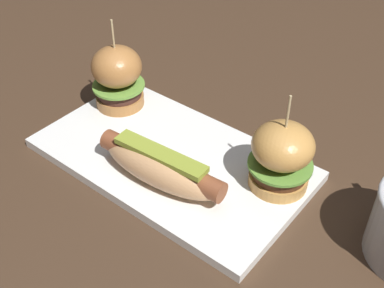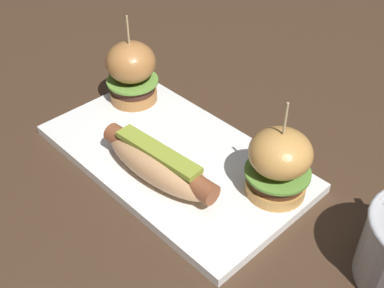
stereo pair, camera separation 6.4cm
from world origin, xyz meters
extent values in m
plane|color=#422D1E|center=(0.00, 0.00, 0.00)|extent=(3.00, 3.00, 0.00)
cube|color=white|center=(0.00, 0.00, 0.01)|extent=(0.39, 0.22, 0.01)
ellipsoid|color=tan|center=(0.02, -0.05, 0.04)|extent=(0.18, 0.07, 0.05)
cylinder|color=brown|center=(0.02, -0.05, 0.04)|extent=(0.19, 0.04, 0.03)
cube|color=olive|center=(0.02, -0.05, 0.06)|extent=(0.14, 0.03, 0.01)
cylinder|color=#B0733C|center=(-0.15, 0.05, 0.02)|extent=(0.08, 0.08, 0.02)
cylinder|color=#44251D|center=(-0.15, 0.05, 0.04)|extent=(0.07, 0.07, 0.02)
cylinder|color=#6B9E3D|center=(-0.15, 0.05, 0.05)|extent=(0.08, 0.08, 0.00)
ellipsoid|color=#B0733C|center=(-0.15, 0.05, 0.08)|extent=(0.08, 0.08, 0.06)
cylinder|color=tan|center=(-0.15, 0.05, 0.13)|extent=(0.00, 0.00, 0.06)
cylinder|color=#CC9149|center=(0.15, 0.04, 0.02)|extent=(0.08, 0.08, 0.02)
cylinder|color=#4F2C17|center=(0.15, 0.04, 0.04)|extent=(0.07, 0.07, 0.02)
cylinder|color=#609338|center=(0.15, 0.04, 0.05)|extent=(0.08, 0.08, 0.00)
ellipsoid|color=#CC9149|center=(0.15, 0.04, 0.08)|extent=(0.08, 0.08, 0.06)
cylinder|color=tan|center=(0.15, 0.04, 0.12)|extent=(0.00, 0.00, 0.06)
camera|label=1|loc=(0.35, -0.39, 0.46)|focal=45.25mm
camera|label=2|loc=(0.40, -0.35, 0.46)|focal=45.25mm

